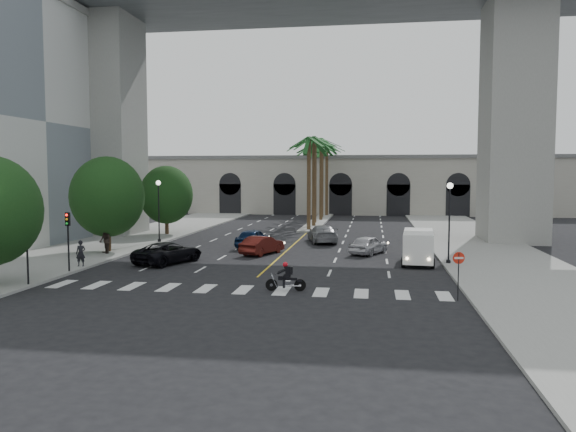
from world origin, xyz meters
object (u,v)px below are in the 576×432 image
object	(u,v)px
traffic_signal_near	(27,239)
car_d	(322,234)
car_a	(368,245)
do_not_enter_sign	(459,265)
car_c	(168,253)
pedestrian_b	(105,241)
traffic_signal_far	(68,232)
lamp_post_left_far	(159,206)
car_b	(262,245)
cargo_van	(418,246)
lamp_post_right	(449,216)
motorcycle_rider	(287,278)
car_e	(253,238)
pedestrian_a	(81,253)

from	to	relation	value
traffic_signal_near	car_d	world-z (taller)	traffic_signal_near
car_a	do_not_enter_sign	size ratio (longest dim) A/B	1.76
car_c	pedestrian_b	bearing A→B (deg)	-2.73
traffic_signal_near	traffic_signal_far	xyz separation A→B (m)	(0.00, 4.00, 0.00)
lamp_post_left_far	car_b	bearing A→B (deg)	-26.69
traffic_signal_far	pedestrian_b	world-z (taller)	traffic_signal_far
car_b	cargo_van	xyz separation A→B (m)	(11.00, -2.70, 0.52)
lamp_post_right	do_not_enter_sign	bearing A→B (deg)	-94.96
car_d	motorcycle_rider	bearing A→B (deg)	76.76
traffic_signal_near	car_e	world-z (taller)	traffic_signal_near
traffic_signal_near	pedestrian_b	bearing A→B (deg)	96.76
traffic_signal_far	car_b	xyz separation A→B (m)	(9.80, 9.52, -1.83)
car_d	cargo_van	xyz separation A→B (m)	(7.25, -10.40, 0.44)
car_c	car_d	bearing A→B (deg)	-104.11
lamp_post_right	car_b	distance (m)	13.49
motorcycle_rider	car_a	world-z (taller)	motorcycle_rider
lamp_post_right	traffic_signal_near	xyz separation A→B (m)	(-22.70, -10.50, -0.71)
pedestrian_b	car_d	bearing A→B (deg)	77.95
lamp_post_left_far	pedestrian_a	distance (m)	12.96
lamp_post_right	traffic_signal_far	xyz separation A→B (m)	(-22.70, -6.50, -0.71)
traffic_signal_near	car_a	bearing A→B (deg)	40.22
motorcycle_rider	car_a	bearing A→B (deg)	69.21
lamp_post_left_far	traffic_signal_far	world-z (taller)	lamp_post_left_far
traffic_signal_far	pedestrian_a	world-z (taller)	traffic_signal_far
car_e	lamp_post_right	bearing A→B (deg)	162.95
car_b	car_c	bearing A→B (deg)	63.62
traffic_signal_far	pedestrian_b	xyz separation A→B (m)	(-1.33, 7.21, -1.42)
do_not_enter_sign	car_b	bearing A→B (deg)	119.82
lamp_post_right	car_a	xyz separation A→B (m)	(-5.18, 4.32, -2.53)
car_b	traffic_signal_near	bearing A→B (deg)	75.04
car_a	do_not_enter_sign	bearing A→B (deg)	131.18
traffic_signal_near	car_c	distance (m)	9.84
car_e	cargo_van	bearing A→B (deg)	160.85
do_not_enter_sign	cargo_van	bearing A→B (deg)	83.32
car_e	cargo_van	distance (m)	14.07
car_c	do_not_enter_sign	bearing A→B (deg)	175.68
car_e	car_b	bearing A→B (deg)	120.12
car_e	car_c	bearing A→B (deg)	74.07
lamp_post_left_far	do_not_enter_sign	size ratio (longest dim) A/B	2.33
lamp_post_left_far	car_a	xyz separation A→B (m)	(17.62, -3.68, -2.53)
car_a	motorcycle_rider	bearing A→B (deg)	98.85
pedestrian_b	car_a	bearing A→B (deg)	54.84
pedestrian_a	pedestrian_b	size ratio (longest dim) A/B	0.86
traffic_signal_near	traffic_signal_far	world-z (taller)	same
cargo_van	do_not_enter_sign	xyz separation A→B (m)	(1.00, -10.69, 0.47)
car_c	car_a	bearing A→B (deg)	-132.86
car_d	do_not_enter_sign	world-z (taller)	do_not_enter_sign
cargo_van	do_not_enter_sign	bearing A→B (deg)	-80.13
car_c	traffic_signal_near	bearing A→B (deg)	84.31
car_d	pedestrian_b	size ratio (longest dim) A/B	2.77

